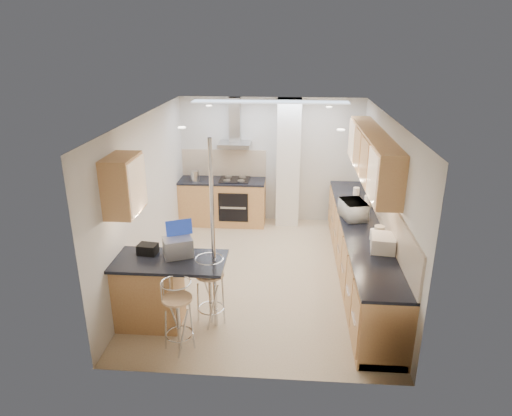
# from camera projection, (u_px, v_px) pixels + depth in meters

# --- Properties ---
(ground) EXTENTS (4.80, 4.80, 0.00)m
(ground) POSITION_uv_depth(u_px,v_px,m) (263.00, 274.00, 7.33)
(ground) COLOR tan
(ground) RESTS_ON ground
(room_shell) EXTENTS (3.64, 4.84, 2.51)m
(room_shell) POSITION_uv_depth(u_px,v_px,m) (286.00, 175.00, 7.11)
(room_shell) COLOR silver
(room_shell) RESTS_ON ground
(right_counter) EXTENTS (0.63, 4.40, 0.92)m
(right_counter) POSITION_uv_depth(u_px,v_px,m) (360.00, 251.00, 7.06)
(right_counter) COLOR #BC7E4B
(right_counter) RESTS_ON ground
(back_counter) EXTENTS (1.70, 0.63, 0.92)m
(back_counter) POSITION_uv_depth(u_px,v_px,m) (223.00, 201.00, 9.19)
(back_counter) COLOR #BC7E4B
(back_counter) RESTS_ON ground
(peninsula) EXTENTS (1.47, 0.72, 0.94)m
(peninsula) POSITION_uv_depth(u_px,v_px,m) (170.00, 292.00, 5.89)
(peninsula) COLOR #BC7E4B
(peninsula) RESTS_ON ground
(microwave) EXTENTS (0.45, 0.57, 0.28)m
(microwave) POSITION_uv_depth(u_px,v_px,m) (353.00, 210.00, 7.05)
(microwave) COLOR white
(microwave) RESTS_ON right_counter
(laptop) EXTENTS (0.43, 0.39, 0.24)m
(laptop) POSITION_uv_depth(u_px,v_px,m) (178.00, 247.00, 5.78)
(laptop) COLOR #93949A
(laptop) RESTS_ON peninsula
(bag) EXTENTS (0.26, 0.21, 0.13)m
(bag) POSITION_uv_depth(u_px,v_px,m) (148.00, 249.00, 5.86)
(bag) COLOR black
(bag) RESTS_ON peninsula
(bar_stool_near) EXTENTS (0.46, 0.46, 0.93)m
(bar_stool_near) POSITION_uv_depth(u_px,v_px,m) (178.00, 316.00, 5.40)
(bar_stool_near) COLOR tan
(bar_stool_near) RESTS_ON ground
(bar_stool_end) EXTENTS (0.52, 0.52, 0.95)m
(bar_stool_end) POSITION_uv_depth(u_px,v_px,m) (210.00, 291.00, 5.92)
(bar_stool_end) COLOR tan
(bar_stool_end) RESTS_ON ground
(jar_a) EXTENTS (0.14, 0.14, 0.19)m
(jar_a) POSITION_uv_depth(u_px,v_px,m) (368.00, 201.00, 7.55)
(jar_a) COLOR white
(jar_a) RESTS_ON right_counter
(jar_b) EXTENTS (0.13, 0.13, 0.15)m
(jar_b) POSITION_uv_depth(u_px,v_px,m) (356.00, 192.00, 8.10)
(jar_b) COLOR white
(jar_b) RESTS_ON right_counter
(jar_c) EXTENTS (0.16, 0.16, 0.21)m
(jar_c) POSITION_uv_depth(u_px,v_px,m) (379.00, 233.00, 6.29)
(jar_c) COLOR beige
(jar_c) RESTS_ON right_counter
(jar_d) EXTENTS (0.11, 0.11, 0.15)m
(jar_d) POSITION_uv_depth(u_px,v_px,m) (374.00, 234.00, 6.33)
(jar_d) COLOR white
(jar_d) RESTS_ON right_counter
(bread_bin) EXTENTS (0.35, 0.42, 0.20)m
(bread_bin) POSITION_uv_depth(u_px,v_px,m) (383.00, 243.00, 6.00)
(bread_bin) COLOR white
(bread_bin) RESTS_ON right_counter
(kettle) EXTENTS (0.16, 0.16, 0.21)m
(kettle) POSITION_uv_depth(u_px,v_px,m) (195.00, 176.00, 8.90)
(kettle) COLOR #ABAEB0
(kettle) RESTS_ON back_counter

